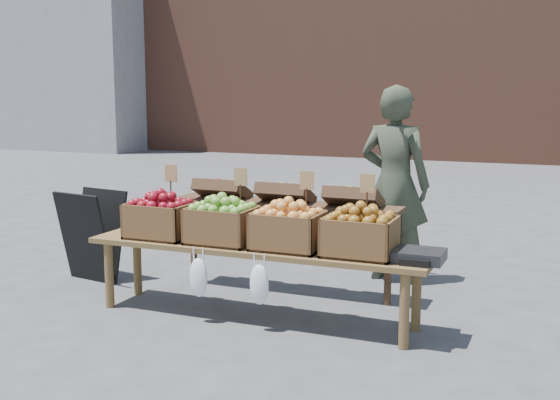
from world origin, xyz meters
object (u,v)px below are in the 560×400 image
at_px(crate_golden_apples, 161,220).
at_px(crate_red_apples, 288,231).
at_px(back_table, 285,234).
at_px(display_bench, 255,282).
at_px(crate_green_apples, 360,237).
at_px(vendor, 395,184).
at_px(chalkboard_sign, 92,235).
at_px(crate_russet_pears, 222,225).
at_px(weighing_scale, 419,256).

relative_size(crate_golden_apples, crate_red_apples, 1.00).
height_order(back_table, display_bench, back_table).
bearing_deg(crate_golden_apples, crate_green_apples, 0.00).
distance_m(vendor, crate_red_apples, 1.56).
bearing_deg(chalkboard_sign, display_bench, -3.01).
bearing_deg(chalkboard_sign, crate_red_apples, -1.39).
distance_m(vendor, back_table, 1.14).
height_order(crate_golden_apples, crate_russet_pears, same).
bearing_deg(vendor, crate_red_apples, 81.25).
relative_size(display_bench, weighing_scale, 7.94).
distance_m(crate_russet_pears, weighing_scale, 1.53).
bearing_deg(crate_russet_pears, back_table, 71.93).
bearing_deg(crate_red_apples, crate_green_apples, 0.00).
bearing_deg(crate_golden_apples, weighing_scale, 0.00).
bearing_deg(crate_russet_pears, crate_golden_apples, 180.00).
height_order(chalkboard_sign, crate_red_apples, crate_red_apples).
distance_m(crate_golden_apples, crate_russet_pears, 0.55).
distance_m(back_table, display_bench, 0.76).
bearing_deg(crate_green_apples, back_table, 140.23).
bearing_deg(crate_green_apples, crate_golden_apples, 180.00).
height_order(vendor, crate_russet_pears, vendor).
height_order(display_bench, weighing_scale, weighing_scale).
relative_size(chalkboard_sign, display_bench, 0.31).
height_order(crate_russet_pears, crate_green_apples, same).
height_order(vendor, crate_golden_apples, vendor).
distance_m(chalkboard_sign, crate_red_apples, 2.17).
bearing_deg(vendor, chalkboard_sign, 30.63).
bearing_deg(crate_red_apples, display_bench, 180.00).
relative_size(crate_red_apples, weighing_scale, 1.47).
relative_size(chalkboard_sign, crate_red_apples, 1.69).
xyz_separation_m(chalkboard_sign, weighing_scale, (3.08, -0.42, 0.19)).
xyz_separation_m(crate_golden_apples, crate_red_apples, (1.10, 0.00, 0.00)).
height_order(vendor, chalkboard_sign, vendor).
bearing_deg(crate_red_apples, back_table, 113.64).
height_order(crate_golden_apples, crate_red_apples, same).
bearing_deg(back_table, crate_red_apples, -66.36).
relative_size(vendor, crate_golden_apples, 3.57).
distance_m(display_bench, crate_russet_pears, 0.51).
distance_m(vendor, crate_golden_apples, 2.15).
xyz_separation_m(vendor, crate_golden_apples, (-1.54, -1.48, -0.18)).
xyz_separation_m(crate_russet_pears, crate_green_apples, (1.10, 0.00, 0.00)).
bearing_deg(weighing_scale, vendor, 109.71).
bearing_deg(crate_red_apples, vendor, 73.37).
distance_m(back_table, weighing_scale, 1.48).
height_order(crate_golden_apples, crate_green_apples, same).
bearing_deg(display_bench, crate_golden_apples, 180.00).
xyz_separation_m(vendor, back_table, (-0.76, -0.76, -0.37)).
relative_size(chalkboard_sign, crate_russet_pears, 1.69).
distance_m(crate_red_apples, weighing_scale, 0.98).
height_order(vendor, display_bench, vendor).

